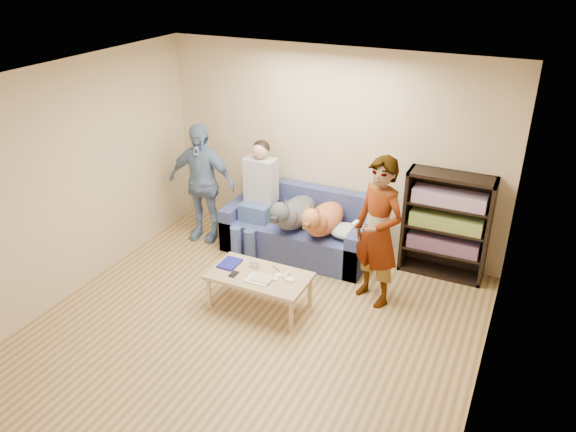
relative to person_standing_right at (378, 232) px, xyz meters
The scene contains 26 objects.
ground 1.92m from the person_standing_right, 124.40° to the right, with size 5.00×5.00×0.00m, color olive.
ceiling 2.45m from the person_standing_right, 124.40° to the right, with size 5.00×5.00×0.00m, color white.
wall_back 1.52m from the person_standing_right, 132.01° to the left, with size 4.50×4.50×0.00m, color tan.
wall_left 3.55m from the person_standing_right, 156.22° to the right, with size 5.00×5.00×0.00m, color tan.
wall_right 1.96m from the person_standing_right, 48.03° to the right, with size 5.00×5.00×0.00m, color tan.
blanket 0.84m from the person_standing_right, 135.50° to the left, with size 0.43×0.36×0.15m, color silver.
person_standing_right is the anchor object (origin of this frame).
person_standing_left 2.61m from the person_standing_right, 169.75° to the left, with size 0.95×0.39×1.62m, color #759BBB.
held_controller 0.32m from the person_standing_right, 135.00° to the right, with size 0.04×0.12×0.03m, color white.
notebook_blue 1.68m from the person_standing_right, 156.89° to the right, with size 0.20×0.26×0.03m, color navy.
papers 1.38m from the person_standing_right, 143.04° to the right, with size 0.26×0.20×0.01m, color silver.
magazine 1.34m from the person_standing_right, 142.94° to the right, with size 0.22×0.17×0.01m, color beige.
camera_silver 1.41m from the person_standing_right, 154.96° to the right, with size 0.11×0.06×0.05m, color silver.
controller_a 1.09m from the person_standing_right, 144.26° to the right, with size 0.04×0.13×0.03m, color silver.
controller_b 1.08m from the person_standing_right, 137.83° to the right, with size 0.09×0.06×0.03m, color white.
headphone_cup_a 1.22m from the person_standing_right, 141.72° to the right, with size 0.07×0.07×0.02m, color white.
headphone_cup_b 1.18m from the person_standing_right, 145.00° to the right, with size 0.07×0.07×0.02m, color white.
pen_orange 1.47m from the person_standing_right, 142.80° to the right, with size 0.01×0.01×0.14m, color orange.
pen_black 1.19m from the person_standing_right, 152.51° to the right, with size 0.01×0.01×0.14m, color black.
wallet 1.63m from the person_standing_right, 149.03° to the right, with size 0.07×0.12×0.01m, color black.
sofa 1.51m from the person_standing_right, 151.06° to the left, with size 1.90×0.85×0.82m.
person_seated 1.85m from the person_standing_right, 162.73° to the left, with size 0.40×0.73×1.47m.
dog_gray 1.34m from the person_standing_right, 158.44° to the left, with size 0.39×1.24×0.57m.
dog_tan 0.99m from the person_standing_right, 150.02° to the left, with size 0.38×1.15×0.56m.
coffee_table 1.39m from the person_standing_right, 147.90° to the right, with size 1.10×0.60×0.42m.
bookshelf 1.09m from the person_standing_right, 57.59° to the left, with size 1.00×0.34×1.30m.
Camera 1 is at (2.37, -3.85, 3.68)m, focal length 35.00 mm.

